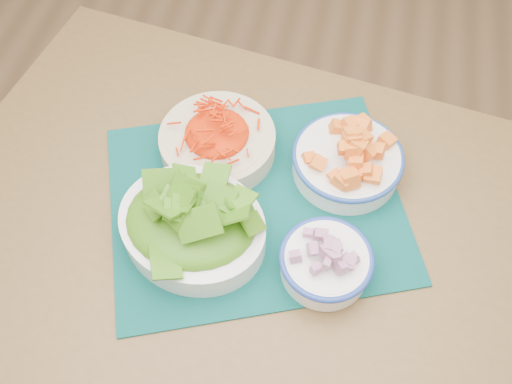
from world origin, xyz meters
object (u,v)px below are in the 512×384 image
carrot_bowl (217,138)px  squash_bowl (348,156)px  table (264,255)px  lettuce_bowl (192,221)px  onion_bowl (326,260)px  placemat (256,202)px

carrot_bowl → squash_bowl: squash_bowl is taller
table → lettuce_bowl: lettuce_bowl is taller
table → carrot_bowl: size_ratio=5.00×
squash_bowl → onion_bowl: 0.20m
squash_bowl → onion_bowl: (-0.01, -0.20, -0.01)m
carrot_bowl → onion_bowl: 0.30m
placemat → lettuce_bowl: size_ratio=1.66×
squash_bowl → onion_bowl: bearing=-92.8°
squash_bowl → lettuce_bowl: bearing=-141.2°
placemat → onion_bowl: 0.18m
carrot_bowl → lettuce_bowl: size_ratio=0.85×
placemat → lettuce_bowl: 0.13m
placemat → squash_bowl: size_ratio=2.07×
carrot_bowl → table: bearing=-50.7°
table → squash_bowl: squash_bowl is taller
table → onion_bowl: bearing=-19.7°
placemat → lettuce_bowl: lettuce_bowl is taller
lettuce_bowl → onion_bowl: size_ratio=1.91×
squash_bowl → carrot_bowl: bearing=-179.3°
table → squash_bowl: (0.12, 0.14, 0.15)m
lettuce_bowl → onion_bowl: bearing=13.9°
lettuce_bowl → onion_bowl: (0.22, -0.02, -0.01)m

